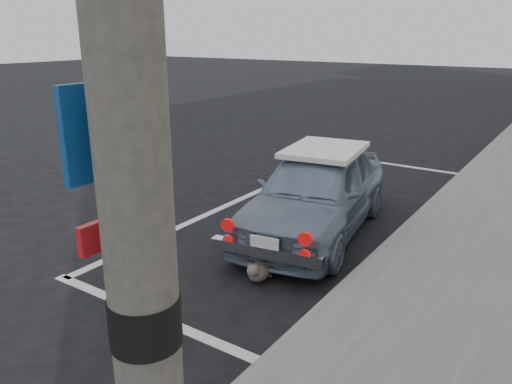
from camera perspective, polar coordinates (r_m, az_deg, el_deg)
ground at (r=5.70m, az=-11.48°, el=-10.15°), size 80.00×80.00×0.00m
sidewalk at (r=6.04m, az=26.42°, el=-9.28°), size 2.80×40.00×0.15m
pline_rear at (r=5.08m, az=-11.49°, el=-13.81°), size 3.00×0.12×0.01m
pline_front at (r=10.78m, az=15.86°, el=2.98°), size 3.00×0.12×0.01m
pline_side at (r=8.34m, az=-1.23°, el=-0.59°), size 0.12×7.00×0.01m
retro_coupe at (r=6.78m, az=6.82°, el=0.07°), size 1.88×3.57×1.16m
cat at (r=5.58m, az=0.36°, el=-8.92°), size 0.27×0.52×0.28m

